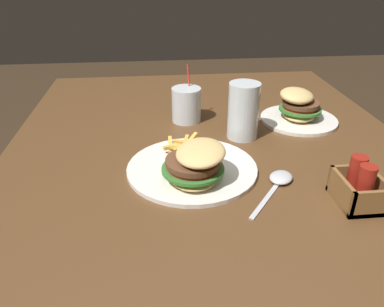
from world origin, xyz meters
name	(u,v)px	position (x,y,z in m)	size (l,w,h in m)	color
dining_table	(215,201)	(0.00, 0.00, 0.65)	(1.49, 1.07, 0.76)	brown
meal_plate_near	(194,165)	(0.06, -0.06, 0.79)	(0.30, 0.30, 0.10)	white
beer_glass	(243,113)	(-0.14, 0.09, 0.83)	(0.08, 0.08, 0.15)	silver
juice_glass	(186,106)	(-0.26, -0.05, 0.81)	(0.09, 0.09, 0.17)	silver
spoon	(280,179)	(0.10, 0.13, 0.77)	(0.17, 0.14, 0.02)	silver
meal_plate_far	(299,110)	(-0.23, 0.28, 0.80)	(0.23, 0.23, 0.10)	white
condiment_caddy	(359,188)	(0.19, 0.26, 0.80)	(0.11, 0.08, 0.10)	brown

